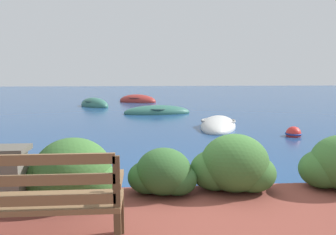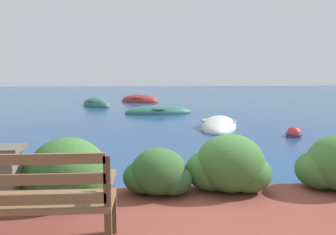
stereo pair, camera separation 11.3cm
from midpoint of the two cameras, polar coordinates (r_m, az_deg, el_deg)
The scene contains 10 objects.
ground_plane at distance 4.85m, azimuth 5.87°, elevation -14.16°, with size 80.00×80.00×0.00m.
park_bench at distance 3.22m, azimuth -22.12°, elevation -12.85°, with size 1.50×0.48×0.93m.
hedge_clump_left at distance 4.28m, azimuth -16.45°, elevation -9.40°, with size 1.18×0.85×0.80m.
hedge_clump_centre at distance 4.36m, azimuth -1.04°, elevation -9.85°, with size 0.91×0.66×0.62m.
hedge_clump_right at distance 4.53m, azimuth 11.24°, elevation -8.38°, with size 1.15×0.83×0.78m.
rowboat_nearest at distance 11.02m, azimuth 9.11°, elevation -1.44°, with size 1.87×3.08×0.62m.
rowboat_mid at distance 14.54m, azimuth -1.47°, elevation 0.90°, with size 3.00×1.22×0.66m.
rowboat_far at distance 18.08m, azimuth -12.19°, elevation 2.13°, with size 2.17×2.34×0.83m.
rowboat_outer at distance 20.31m, azimuth -4.81°, elevation 2.90°, with size 2.70×2.15×0.83m.
mooring_buoy at distance 10.02m, azimuth 21.38°, elevation -2.70°, with size 0.47×0.47×0.42m.
Camera 2 is at (-0.71, -4.43, 1.81)m, focal length 35.00 mm.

